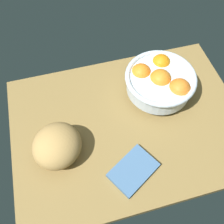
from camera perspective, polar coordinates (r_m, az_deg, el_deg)
The scene contains 4 objects.
ground_plane at distance 79.20cm, azimuth 3.81°, elevation -2.93°, with size 72.17×52.26×3.00cm, color olive.
fruit_bowl at distance 80.77cm, azimuth 10.90°, elevation 6.99°, with size 22.31×22.31×10.31cm.
bread_loaf at distance 70.55cm, azimuth -12.46°, elevation -7.52°, with size 14.00×13.32×9.83cm, color tan.
napkin_folded at distance 71.09cm, azimuth 4.91°, elevation -13.15°, with size 12.85×8.74×1.49cm, color #456A93.
Camera 1 is at (-14.81, -34.71, 68.13)cm, focal length 39.92 mm.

